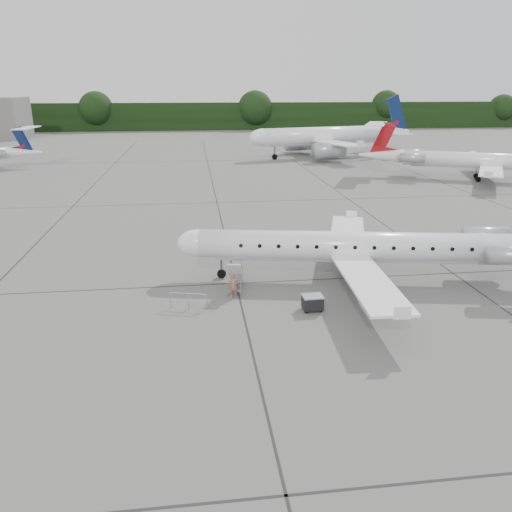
{
  "coord_description": "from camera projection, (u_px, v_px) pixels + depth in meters",
  "views": [
    {
      "loc": [
        -7.89,
        -27.42,
        12.48
      ],
      "look_at": [
        -4.15,
        2.31,
        2.3
      ],
      "focal_mm": 35.0,
      "sensor_mm": 36.0,
      "label": 1
    }
  ],
  "objects": [
    {
      "name": "treeline",
      "position": [
        217.0,
        116.0,
        151.55
      ],
      "size": [
        260.0,
        4.0,
        8.0
      ],
      "primitive_type": "cube",
      "color": "black",
      "rests_on": "ground"
    },
    {
      "name": "airstair",
      "position": [
        235.0,
        274.0,
        31.98
      ],
      "size": [
        1.23,
        2.3,
        2.14
      ],
      "primitive_type": null,
      "rotation": [
        0.0,
        0.0,
        -0.18
      ],
      "color": "white",
      "rests_on": "ground"
    },
    {
      "name": "bg_regional_right",
      "position": [
        489.0,
        153.0,
        69.0
      ],
      "size": [
        35.09,
        31.09,
        7.61
      ],
      "primitive_type": null,
      "rotation": [
        0.0,
        0.0,
        2.71
      ],
      "color": "white",
      "rests_on": "ground"
    },
    {
      "name": "ground",
      "position": [
        327.0,
        301.0,
        30.71
      ],
      "size": [
        320.0,
        320.0,
        0.0
      ],
      "primitive_type": "plane",
      "color": "slate",
      "rests_on": "ground"
    },
    {
      "name": "baggage_cart",
      "position": [
        312.0,
        303.0,
        29.22
      ],
      "size": [
        1.16,
        0.95,
        0.99
      ],
      "primitive_type": null,
      "rotation": [
        0.0,
        0.0,
        0.03
      ],
      "color": "black",
      "rests_on": "ground"
    },
    {
      "name": "main_regional_jet",
      "position": [
        356.0,
        232.0,
        32.8
      ],
      "size": [
        29.7,
        23.69,
        6.84
      ],
      "primitive_type": null,
      "rotation": [
        0.0,
        0.0,
        -0.18
      ],
      "color": "white",
      "rests_on": "ground"
    },
    {
      "name": "bg_narrowbody",
      "position": [
        324.0,
        127.0,
        91.64
      ],
      "size": [
        34.81,
        28.33,
        11.01
      ],
      "primitive_type": null,
      "rotation": [
        0.0,
        0.0,
        0.22
      ],
      "color": "white",
      "rests_on": "ground"
    },
    {
      "name": "passenger",
      "position": [
        234.0,
        286.0,
        30.89
      ],
      "size": [
        0.61,
        0.42,
        1.61
      ],
      "primitive_type": "imported",
      "rotation": [
        0.0,
        0.0,
        -0.06
      ],
      "color": "#8F5E4E",
      "rests_on": "ground"
    },
    {
      "name": "safety_railing",
      "position": [
        188.0,
        301.0,
        29.37
      ],
      "size": [
        2.15,
        0.65,
        1.0
      ],
      "primitive_type": null,
      "rotation": [
        0.0,
        0.0,
        -0.26
      ],
      "color": "#989AA0",
      "rests_on": "ground"
    }
  ]
}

